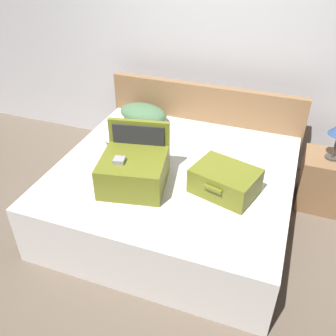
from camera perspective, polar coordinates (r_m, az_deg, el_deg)
name	(u,v)px	position (r m, az deg, el deg)	size (l,w,h in m)	color
ground_plane	(157,246)	(3.20, -1.65, -11.94)	(12.00, 12.00, 0.00)	#6B5B4C
back_wall	(216,38)	(3.92, 7.40, 19.19)	(8.00, 0.10, 2.60)	silver
bed	(173,194)	(3.30, 0.82, -3.98)	(1.96, 1.83, 0.53)	silver
headboard	(204,127)	(3.96, 5.47, 6.35)	(2.00, 0.08, 0.92)	olive
hard_case_large	(134,168)	(2.89, -5.25, -0.07)	(0.58, 0.58, 0.45)	olive
hard_case_medium	(225,181)	(2.86, 8.70, -1.98)	(0.55, 0.46, 0.21)	olive
pillow_near_headboard	(143,113)	(3.85, -3.81, 8.36)	(0.51, 0.31, 0.18)	#4C724C
pillow_center_head	(123,136)	(3.43, -6.95, 4.91)	(0.45, 0.25, 0.21)	white
nightstand	(325,181)	(3.75, 22.89, -1.92)	(0.44, 0.40, 0.52)	olive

